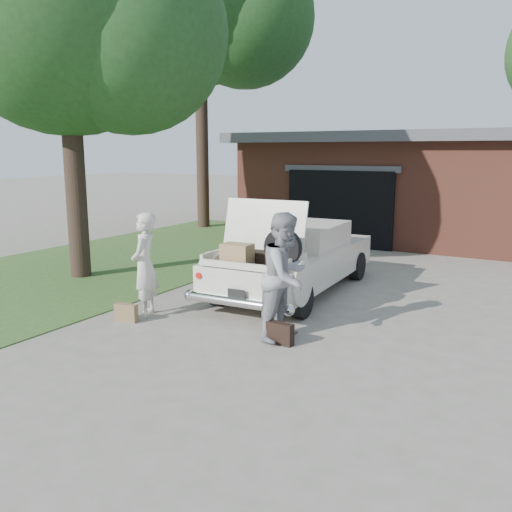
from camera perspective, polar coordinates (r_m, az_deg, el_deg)
The scene contains 9 objects.
ground at distance 8.47m, azimuth -2.06°, elevation -8.00°, with size 90.00×90.00×0.00m, color gray.
grass_strip at distance 14.10m, azimuth -14.56°, elevation -0.57°, with size 6.00×16.00×0.02m, color #2D4C1E.
house at distance 18.56m, azimuth 20.07°, elevation 7.02°, with size 12.80×7.80×3.30m.
tree_left at distance 12.64m, azimuth -19.25°, elevation 23.01°, with size 6.22×5.41×8.46m.
sedan at distance 10.67m, azimuth 4.04°, elevation -0.17°, with size 2.04×4.78×1.93m.
woman_left at distance 9.23m, azimuth -11.67°, elevation -0.95°, with size 0.64×0.42×1.76m, color beige.
woman_right at distance 7.95m, azimuth 3.15°, elevation -2.17°, with size 0.92×0.72×1.89m, color gray.
suitcase_left at distance 9.17m, azimuth -13.51°, elevation -5.83°, with size 0.39×0.12×0.30m, color olive.
suitcase_right at distance 7.93m, azimuth 2.54°, elevation -8.13°, with size 0.41×0.13×0.32m, color black.
Camera 1 is at (4.29, -6.76, 2.76)m, focal length 38.00 mm.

